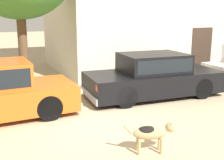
{
  "coord_description": "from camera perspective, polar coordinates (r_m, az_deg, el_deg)",
  "views": [
    {
      "loc": [
        -2.48,
        -6.67,
        2.65
      ],
      "look_at": [
        0.6,
        0.2,
        0.9
      ],
      "focal_mm": 45.28,
      "sensor_mm": 36.0,
      "label": 1
    }
  ],
  "objects": [
    {
      "name": "ground_plane",
      "position": [
        7.59,
        -3.58,
        -7.37
      ],
      "size": [
        80.0,
        80.0,
        0.0
      ],
      "primitive_type": "plane",
      "color": "tan"
    },
    {
      "name": "parked_sedan_second",
      "position": [
        9.36,
        8.4,
        0.94
      ],
      "size": [
        4.69,
        2.11,
        1.42
      ],
      "rotation": [
        0.0,
        0.0,
        -0.07
      ],
      "color": "black",
      "rests_on": "ground_plane"
    },
    {
      "name": "stray_dog_spotted",
      "position": [
        5.63,
        8.13,
        -10.44
      ],
      "size": [
        1.04,
        0.46,
        0.65
      ],
      "rotation": [
        0.0,
        0.0,
        5.95
      ],
      "color": "tan",
      "rests_on": "ground_plane"
    }
  ]
}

